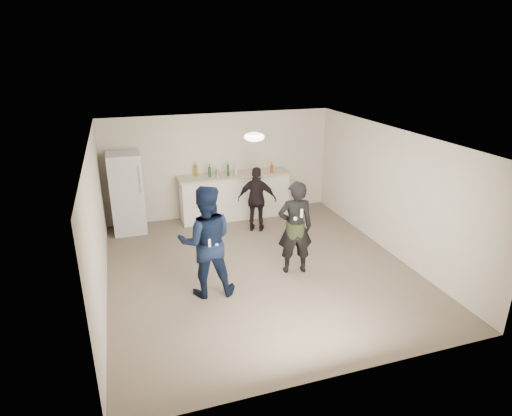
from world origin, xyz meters
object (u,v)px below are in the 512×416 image
object	(u,v)px
woman	(295,228)
fridge	(127,193)
counter	(235,197)
spectator	(257,199)
shaker	(217,173)
man	(206,241)

from	to	relation	value
woman	fridge	bearing A→B (deg)	-35.61
counter	spectator	distance (m)	0.99
counter	shaker	bearing A→B (deg)	-178.32
counter	spectator	xyz separation A→B (m)	(0.26, -0.93, 0.22)
man	counter	bearing A→B (deg)	-104.76
shaker	woman	size ratio (longest dim) A/B	0.10
spectator	counter	bearing A→B (deg)	-49.74
counter	man	size ratio (longest dim) A/B	1.36
fridge	man	distance (m)	3.33
fridge	spectator	distance (m)	2.89
fridge	woman	size ratio (longest dim) A/B	1.02
shaker	man	xyz separation A→B (m)	(-0.94, -3.19, -0.22)
fridge	woman	world-z (taller)	fridge
shaker	spectator	distance (m)	1.22
counter	shaker	size ratio (longest dim) A/B	15.29
man	woman	xyz separation A→B (m)	(1.68, 0.25, -0.08)
woman	shaker	bearing A→B (deg)	-65.79
fridge	shaker	size ratio (longest dim) A/B	10.59
fridge	spectator	xyz separation A→B (m)	(2.75, -0.86, -0.16)
counter	shaker	distance (m)	0.77
shaker	man	distance (m)	3.33
shaker	counter	bearing A→B (deg)	1.68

